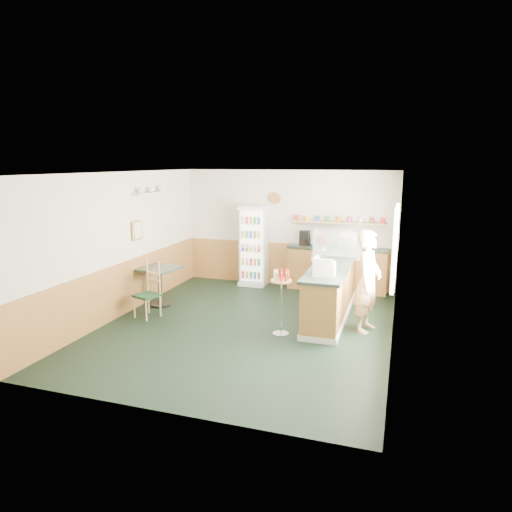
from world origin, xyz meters
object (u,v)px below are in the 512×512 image
at_px(cafe_chair, 149,287).
at_px(display_case, 338,244).
at_px(cafe_table, 160,279).
at_px(cash_register, 324,269).
at_px(drinks_fridge, 254,246).
at_px(condiment_stand, 281,292).
at_px(shopkeeper, 368,282).

bearing_deg(cafe_chair, display_case, 46.75).
bearing_deg(cafe_table, cafe_chair, -78.91).
xyz_separation_m(display_case, cash_register, (0.00, -1.56, -0.17)).
relative_size(drinks_fridge, cash_register, 4.97).
height_order(drinks_fridge, condiment_stand, drinks_fridge).
relative_size(cafe_table, cafe_chair, 0.79).
distance_m(drinks_fridge, cafe_table, 2.54).
xyz_separation_m(cash_register, shopkeeper, (0.70, 0.29, -0.23)).
height_order(condiment_stand, cafe_table, condiment_stand).
xyz_separation_m(display_case, cafe_chair, (-3.28, -1.74, -0.72)).
bearing_deg(condiment_stand, display_case, 70.85).
bearing_deg(drinks_fridge, cafe_chair, -113.10).
bearing_deg(cash_register, drinks_fridge, 124.16).
xyz_separation_m(display_case, shopkeeper, (0.70, -1.28, -0.40)).
relative_size(cash_register, shopkeeper, 0.22).
xyz_separation_m(drinks_fridge, cafe_table, (-1.30, -2.15, -0.38)).
distance_m(drinks_fridge, condiment_stand, 3.27).
bearing_deg(shopkeeper, cash_register, 124.43).
height_order(cash_register, shopkeeper, shopkeeper).
xyz_separation_m(drinks_fridge, cash_register, (2.10, -2.59, 0.17)).
height_order(display_case, cash_register, display_case).
distance_m(drinks_fridge, display_case, 2.36).
bearing_deg(display_case, cash_register, -90.00).
height_order(shopkeeper, condiment_stand, shopkeeper).
bearing_deg(cafe_table, cash_register, -7.41).
bearing_deg(cafe_chair, shopkeeper, 25.42).
height_order(cash_register, cafe_chair, cash_register).
xyz_separation_m(drinks_fridge, condiment_stand, (1.44, -2.93, -0.20)).
distance_m(drinks_fridge, shopkeeper, 3.63).
bearing_deg(cash_register, condiment_stand, -157.87).
bearing_deg(cafe_table, condiment_stand, -15.85).
relative_size(drinks_fridge, display_case, 1.97).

